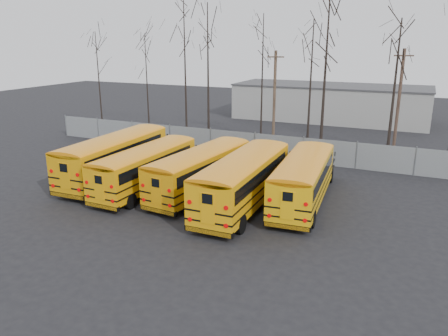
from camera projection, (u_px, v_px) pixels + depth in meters
The scene contains 18 objects.
ground at pixel (181, 206), 25.16m from camera, with size 120.00×120.00×0.00m, color black.
fence at pixel (255, 145), 35.35m from camera, with size 40.00×0.04×2.00m, color gray.
distant_building at pixel (330, 103), 51.73m from camera, with size 22.00×8.00×4.00m, color #9D9D98.
bus_a at pixel (116, 153), 29.49m from camera, with size 2.88×11.24×3.13m.
bus_b at pixel (148, 165), 27.52m from camera, with size 2.58×10.16×2.83m.
bus_c at pixel (202, 167), 26.82m from camera, with size 3.31×10.40×2.87m.
bus_d at pixel (245, 177), 24.62m from camera, with size 2.68×11.04×3.08m.
bus_e at pixel (304, 176), 25.13m from camera, with size 3.18×10.43×2.88m.
utility_pole_left at pixel (274, 97), 39.12m from camera, with size 1.42×0.64×8.32m.
utility_pole_right at pixel (399, 100), 36.18m from camera, with size 1.52×0.27×8.55m.
tree_0 at pixel (99, 84), 42.89m from camera, with size 0.26×0.26×9.97m, color black.
tree_1 at pixel (147, 84), 44.75m from camera, with size 0.26×0.26×9.75m, color black.
tree_2 at pixel (185, 70), 41.27m from camera, with size 0.26×0.26×12.95m, color black.
tree_3 at pixel (208, 73), 40.74m from camera, with size 0.26×0.26×12.44m, color black.
tree_4 at pixel (262, 80), 39.48m from camera, with size 0.26×0.26×11.43m, color black.
tree_5 at pixel (310, 86), 37.18m from camera, with size 0.26×0.26×10.88m, color black.
tree_6 at pixel (325, 80), 34.13m from camera, with size 0.26×0.26×12.38m, color black.
tree_7 at pixel (394, 94), 32.13m from camera, with size 0.26×0.26×10.71m, color black.
Camera 1 is at (12.00, -20.36, 9.25)m, focal length 35.00 mm.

